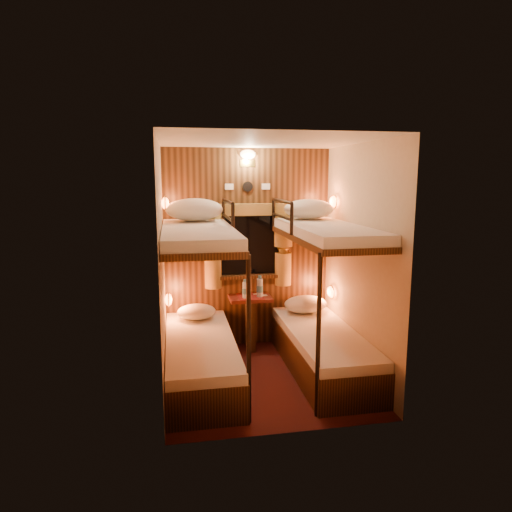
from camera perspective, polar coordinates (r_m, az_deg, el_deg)
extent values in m
plane|color=#35110E|center=(4.91, 1.03, -14.98)|extent=(2.10, 2.10, 0.00)
plane|color=silver|center=(4.47, 1.12, 14.19)|extent=(2.10, 2.10, 0.00)
plane|color=#C6B293|center=(5.56, -1.08, 0.92)|extent=(2.40, 0.00, 2.40)
plane|color=#C6B293|center=(3.54, 4.46, -4.26)|extent=(2.40, 0.00, 2.40)
plane|color=#C6B293|center=(4.45, -11.65, -1.51)|extent=(0.00, 2.40, 2.40)
plane|color=#C6B293|center=(4.83, 12.77, -0.66)|extent=(0.00, 2.40, 2.40)
cube|color=black|center=(5.54, -1.06, 0.90)|extent=(2.00, 0.03, 2.40)
cube|color=black|center=(4.83, -6.93, -13.24)|extent=(0.70, 1.90, 0.35)
cube|color=white|center=(4.74, -6.99, -10.73)|extent=(0.68, 1.88, 0.10)
cube|color=black|center=(4.48, -7.27, 1.93)|extent=(0.70, 1.90, 0.06)
cube|color=white|center=(4.47, -7.29, 2.95)|extent=(0.68, 1.88, 0.10)
cylinder|color=black|center=(3.83, -0.92, -10.59)|extent=(0.04, 0.04, 1.45)
cylinder|color=black|center=(5.37, -4.10, 5.31)|extent=(0.04, 0.04, 0.32)
cylinder|color=black|center=(4.52, -2.90, 4.49)|extent=(0.04, 0.04, 0.32)
cylinder|color=black|center=(4.93, -3.57, 6.79)|extent=(0.04, 0.85, 0.04)
cylinder|color=black|center=(4.95, -3.55, 4.82)|extent=(0.03, 0.85, 0.03)
cube|color=black|center=(5.06, 8.27, -12.15)|extent=(0.70, 1.90, 0.35)
cube|color=white|center=(4.98, 8.34, -9.75)|extent=(0.68, 1.88, 0.10)
cube|color=black|center=(4.74, 8.65, 2.32)|extent=(0.70, 1.90, 0.06)
cube|color=white|center=(4.73, 8.67, 3.28)|extent=(0.68, 1.88, 0.10)
cylinder|color=black|center=(3.96, 7.80, -9.95)|extent=(0.04, 0.04, 1.45)
cylinder|color=black|center=(5.46, 2.20, 5.41)|extent=(0.04, 0.04, 0.32)
cylinder|color=black|center=(4.64, 4.49, 4.61)|extent=(0.04, 0.04, 0.32)
cylinder|color=black|center=(5.04, 3.27, 6.86)|extent=(0.04, 0.85, 0.04)
cylinder|color=black|center=(5.05, 3.25, 4.93)|extent=(0.03, 0.85, 0.03)
cube|color=black|center=(5.51, -1.02, 1.38)|extent=(0.98, 0.02, 0.78)
cube|color=black|center=(5.50, -1.01, 1.36)|extent=(0.90, 0.01, 0.70)
cube|color=black|center=(5.54, -0.93, -2.58)|extent=(1.00, 0.12, 0.04)
cube|color=olive|center=(5.43, -0.98, 5.82)|extent=(1.10, 0.06, 0.14)
cylinder|color=olive|center=(5.39, -5.47, 3.08)|extent=(0.22, 0.22, 0.40)
cylinder|color=olive|center=(5.42, -5.43, 0.66)|extent=(0.11, 0.11, 0.12)
cylinder|color=olive|center=(5.47, -5.39, -1.92)|extent=(0.20, 0.20, 0.40)
torus|color=gold|center=(5.42, -5.43, 0.66)|extent=(0.14, 0.14, 0.02)
cylinder|color=olive|center=(5.53, 3.45, 3.27)|extent=(0.22, 0.22, 0.40)
cylinder|color=olive|center=(5.56, 3.43, 0.92)|extent=(0.11, 0.11, 0.12)
cylinder|color=olive|center=(5.61, 3.40, -1.61)|extent=(0.20, 0.20, 0.40)
torus|color=gold|center=(5.56, 3.43, 0.92)|extent=(0.14, 0.14, 0.02)
cylinder|color=black|center=(5.46, -1.05, 8.67)|extent=(0.12, 0.02, 0.12)
cube|color=silver|center=(5.42, -3.37, 8.65)|extent=(0.10, 0.01, 0.07)
cube|color=silver|center=(5.50, 1.24, 8.68)|extent=(0.10, 0.01, 0.07)
cube|color=gold|center=(5.46, -1.05, 11.51)|extent=(0.18, 0.01, 0.08)
ellipsoid|color=#FFCC8C|center=(5.44, -1.02, 12.57)|extent=(0.18, 0.09, 0.11)
ellipsoid|color=orange|center=(5.25, -10.88, -5.38)|extent=(0.08, 0.20, 0.13)
torus|color=gold|center=(5.25, -10.88, -5.38)|extent=(0.02, 0.17, 0.17)
ellipsoid|color=orange|center=(5.07, -11.27, 6.48)|extent=(0.08, 0.20, 0.13)
torus|color=gold|center=(5.07, -11.27, 6.48)|extent=(0.02, 0.17, 0.17)
ellipsoid|color=orange|center=(5.56, 9.37, -4.46)|extent=(0.08, 0.20, 0.13)
torus|color=gold|center=(5.56, 9.37, -4.46)|extent=(0.02, 0.17, 0.17)
ellipsoid|color=orange|center=(5.40, 9.69, 6.72)|extent=(0.08, 0.20, 0.13)
torus|color=gold|center=(5.40, 9.69, 6.72)|extent=(0.02, 0.17, 0.17)
cube|color=#5C2115|center=(5.48, -0.72, -5.29)|extent=(0.50, 0.34, 0.04)
cube|color=black|center=(5.58, -0.71, -8.52)|extent=(0.08, 0.30, 0.61)
cube|color=maroon|center=(5.48, -0.72, -5.07)|extent=(0.30, 0.34, 0.01)
cylinder|color=#99BFE5|center=(5.38, -1.39, -4.30)|extent=(0.06, 0.06, 0.19)
cylinder|color=teal|center=(5.38, -1.39, -4.40)|extent=(0.07, 0.07, 0.07)
cylinder|color=teal|center=(5.35, -1.39, -3.09)|extent=(0.03, 0.03, 0.03)
cylinder|color=#99BFE5|center=(5.43, 0.47, -4.01)|extent=(0.07, 0.07, 0.22)
cylinder|color=teal|center=(5.43, 0.47, -4.12)|extent=(0.08, 0.08, 0.08)
cylinder|color=teal|center=(5.40, 0.48, -2.62)|extent=(0.04, 0.04, 0.03)
cube|color=silver|center=(5.52, 0.99, -4.94)|extent=(0.09, 0.07, 0.01)
cube|color=silver|center=(5.58, 0.02, -4.78)|extent=(0.09, 0.07, 0.01)
ellipsoid|color=silver|center=(5.29, -7.44, -6.92)|extent=(0.44, 0.31, 0.17)
ellipsoid|color=silver|center=(5.52, 6.21, -6.01)|extent=(0.52, 0.37, 0.20)
ellipsoid|color=silver|center=(5.04, -7.71, 5.77)|extent=(0.62, 0.45, 0.25)
ellipsoid|color=silver|center=(5.28, 6.60, 5.86)|extent=(0.58, 0.41, 0.23)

